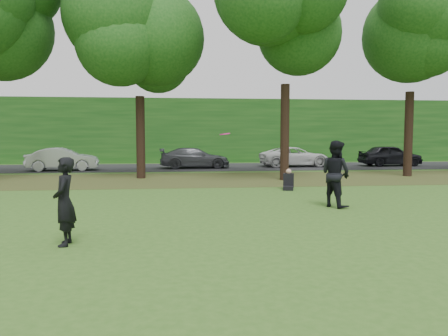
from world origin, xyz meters
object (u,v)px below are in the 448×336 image
player_right (336,174)px  frisbee (225,134)px  seated_person (288,182)px  player_left (64,202)px

player_right → frisbee: 4.15m
player_right → seated_person: (-0.32, 4.31, -0.71)m
player_left → frisbee: (3.48, 2.21, 1.35)m
player_right → seated_person: player_right is taller
player_left → player_right: (7.07, 3.88, 0.13)m
seated_person → frisbee: bearing=-102.0°
player_left → player_right: bearing=114.0°
player_right → seated_person: 4.38m
frisbee → player_left: bearing=-147.6°
frisbee → seated_person: 7.08m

